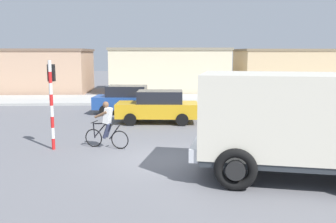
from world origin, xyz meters
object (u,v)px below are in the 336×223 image
object	(u,v)px
truck_foreground	(297,119)
cyclist	(107,125)
traffic_light_pole	(51,92)
car_red_near	(158,106)
car_white_mid	(129,99)

from	to	relation	value
truck_foreground	cyclist	xyz separation A→B (m)	(-5.58, 3.59, -0.80)
traffic_light_pole	car_red_near	size ratio (longest dim) A/B	0.78
truck_foreground	cyclist	size ratio (longest dim) A/B	3.40
car_red_near	cyclist	bearing A→B (deg)	-111.61
traffic_light_pole	car_red_near	world-z (taller)	traffic_light_pole
truck_foreground	car_white_mid	world-z (taller)	truck_foreground
traffic_light_pole	car_white_mid	world-z (taller)	traffic_light_pole
cyclist	traffic_light_pole	world-z (taller)	traffic_light_pole
truck_foreground	traffic_light_pole	distance (m)	8.30
car_red_near	truck_foreground	bearing A→B (deg)	-67.04
cyclist	car_red_near	bearing A→B (deg)	68.39
truck_foreground	traffic_light_pole	world-z (taller)	traffic_light_pole
traffic_light_pole	car_white_mid	xyz separation A→B (m)	(2.26, 7.89, -1.25)
truck_foreground	traffic_light_pole	xyz separation A→B (m)	(-7.49, 3.56, 0.40)
traffic_light_pole	car_white_mid	size ratio (longest dim) A/B	0.77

